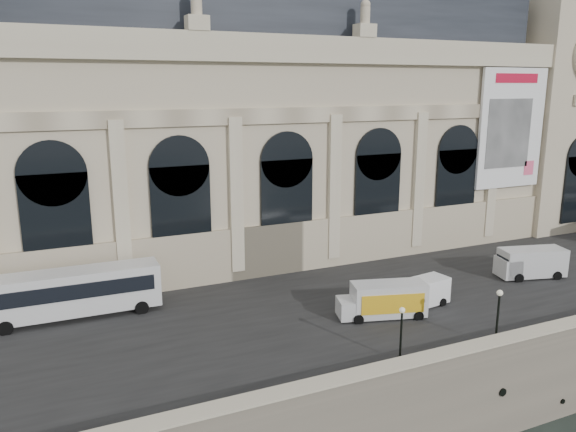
# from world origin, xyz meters

# --- Properties ---
(quay) EXTENTS (160.00, 70.00, 6.00)m
(quay) POSITION_xyz_m (0.00, 35.00, 3.00)
(quay) COLOR gray
(quay) RESTS_ON ground
(street) EXTENTS (160.00, 24.00, 0.06)m
(street) POSITION_xyz_m (0.00, 14.00, 6.03)
(street) COLOR #2D2D2D
(street) RESTS_ON quay
(parapet) EXTENTS (160.00, 1.40, 1.21)m
(parapet) POSITION_xyz_m (0.00, 0.60, 6.62)
(parapet) COLOR gray
(parapet) RESTS_ON quay
(museum) EXTENTS (69.00, 18.70, 29.10)m
(museum) POSITION_xyz_m (-5.98, 30.86, 19.72)
(museum) COLOR beige
(museum) RESTS_ON quay
(clock_pavilion) EXTENTS (13.00, 14.72, 36.70)m
(clock_pavilion) POSITION_xyz_m (34.00, 27.93, 23.42)
(clock_pavilion) COLOR beige
(clock_pavilion) RESTS_ON quay
(bus_left) EXTENTS (13.02, 3.20, 3.82)m
(bus_left) POSITION_xyz_m (-23.34, 19.00, 8.14)
(bus_left) COLOR silver
(bus_left) RESTS_ON quay
(van_b) EXTENTS (5.40, 2.71, 2.31)m
(van_b) POSITION_xyz_m (2.16, 9.67, 7.18)
(van_b) COLOR white
(van_b) RESTS_ON quay
(van_c) EXTENTS (6.66, 3.85, 2.79)m
(van_c) POSITION_xyz_m (16.11, 11.39, 7.43)
(van_c) COLOR silver
(van_c) RESTS_ON quay
(box_truck) EXTENTS (7.17, 3.96, 2.76)m
(box_truck) POSITION_xyz_m (-1.45, 9.22, 7.39)
(box_truck) COLOR silver
(box_truck) RESTS_ON quay
(lamp_left) EXTENTS (0.39, 0.39, 3.81)m
(lamp_left) POSITION_xyz_m (-4.57, 2.61, 7.90)
(lamp_left) COLOR black
(lamp_left) RESTS_ON quay
(lamp_right) EXTENTS (0.42, 0.42, 4.14)m
(lamp_right) POSITION_xyz_m (2.80, 1.74, 8.06)
(lamp_right) COLOR black
(lamp_right) RESTS_ON quay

